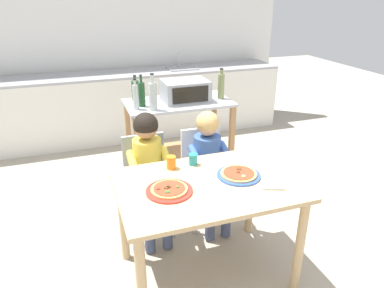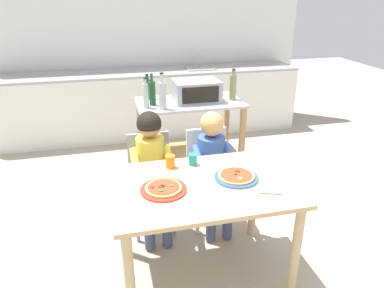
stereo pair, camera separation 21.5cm
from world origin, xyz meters
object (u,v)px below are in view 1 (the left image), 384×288
at_px(bottle_dark_olive_oil, 153,96).
at_px(child_in_blue_striped_shirt, 210,157).
at_px(serving_spoon, 274,189).
at_px(child_in_yellow_shirt, 149,163).
at_px(drinking_cup_teal, 193,159).
at_px(bottle_squat_spirits, 142,94).
at_px(pizza_plate_red_rimmed, 169,190).
at_px(kitchen_island_cart, 179,128).
at_px(bottle_clear_vinegar, 136,96).
at_px(drinking_cup_orange, 171,162).
at_px(toaster_oven, 185,91).
at_px(bottle_brown_beer, 221,86).
at_px(dining_chair_right, 204,169).
at_px(bottle_slim_sauce, 135,90).
at_px(dining_table, 207,198).
at_px(dining_chair_left, 147,177).
at_px(pizza_plate_blue_rimmed, 239,174).

height_order(bottle_dark_olive_oil, child_in_blue_striped_shirt, bottle_dark_olive_oil).
distance_m(bottle_dark_olive_oil, serving_spoon, 1.54).
distance_m(child_in_yellow_shirt, drinking_cup_teal, 0.40).
height_order(bottle_squat_spirits, child_in_yellow_shirt, bottle_squat_spirits).
bearing_deg(drinking_cup_teal, bottle_dark_olive_oil, 93.38).
bearing_deg(pizza_plate_red_rimmed, kitchen_island_cart, 70.84).
bearing_deg(drinking_cup_teal, bottle_clear_vinegar, 101.06).
xyz_separation_m(bottle_dark_olive_oil, drinking_cup_orange, (-0.11, -0.98, -0.20)).
bearing_deg(toaster_oven, bottle_dark_olive_oil, -152.30).
bearing_deg(pizza_plate_red_rimmed, bottle_brown_beer, 56.21).
distance_m(bottle_dark_olive_oil, dining_chair_right, 0.83).
relative_size(kitchen_island_cart, serving_spoon, 7.55).
relative_size(bottle_slim_sauce, serving_spoon, 1.82).
relative_size(bottle_brown_beer, drinking_cup_teal, 3.84).
distance_m(kitchen_island_cart, dining_chair_right, 0.78).
height_order(dining_table, child_in_yellow_shirt, child_in_yellow_shirt).
xyz_separation_m(toaster_oven, dining_chair_right, (-0.09, -0.79, -0.48)).
bearing_deg(dining_table, bottle_clear_vinegar, 98.64).
relative_size(bottle_clear_vinegar, dining_chair_left, 0.36).
relative_size(child_in_yellow_shirt, serving_spoon, 7.38).
bearing_deg(bottle_brown_beer, child_in_blue_striped_shirt, -117.98).
relative_size(bottle_dark_olive_oil, bottle_brown_beer, 1.10).
height_order(kitchen_island_cart, bottle_brown_beer, bottle_brown_beer).
height_order(toaster_oven, dining_table, toaster_oven).
bearing_deg(toaster_oven, bottle_clear_vinegar, -166.52).
xyz_separation_m(kitchen_island_cart, drinking_cup_orange, (-0.41, -1.16, 0.22)).
relative_size(dining_chair_left, drinking_cup_teal, 9.97).
height_order(pizza_plate_blue_rimmed, drinking_cup_orange, drinking_cup_orange).
height_order(kitchen_island_cart, child_in_blue_striped_shirt, child_in_blue_striped_shirt).
xyz_separation_m(bottle_brown_beer, pizza_plate_blue_rimmed, (-0.45, -1.37, -0.24)).
xyz_separation_m(pizza_plate_red_rimmed, drinking_cup_teal, (0.26, 0.30, 0.03)).
height_order(kitchen_island_cart, dining_chair_left, kitchen_island_cart).
bearing_deg(serving_spoon, dining_chair_right, 98.62).
distance_m(kitchen_island_cart, bottle_dark_olive_oil, 0.55).
bearing_deg(child_in_blue_striped_shirt, toaster_oven, 84.41).
distance_m(child_in_blue_striped_shirt, pizza_plate_red_rimmed, 0.75).
bearing_deg(bottle_dark_olive_oil, bottle_slim_sauce, 104.20).
bearing_deg(child_in_blue_striped_shirt, bottle_dark_olive_oil, 111.89).
bearing_deg(kitchen_island_cart, dining_chair_right, -91.00).
bearing_deg(dining_chair_right, drinking_cup_orange, -135.55).
bearing_deg(drinking_cup_teal, drinking_cup_orange, -177.77).
xyz_separation_m(bottle_clear_vinegar, drinking_cup_teal, (0.20, -1.04, -0.20)).
xyz_separation_m(bottle_clear_vinegar, serving_spoon, (0.57, -1.54, -0.23)).
height_order(dining_table, drinking_cup_orange, drinking_cup_orange).
xyz_separation_m(bottle_squat_spirits, dining_chair_left, (-0.13, -0.72, -0.50)).
height_order(toaster_oven, bottle_clear_vinegar, bottle_clear_vinegar).
height_order(dining_table, pizza_plate_blue_rimmed, pizza_plate_blue_rimmed).
bearing_deg(serving_spoon, dining_chair_left, 125.11).
bearing_deg(pizza_plate_red_rimmed, toaster_oven, 68.41).
height_order(bottle_slim_sauce, bottle_brown_beer, bottle_brown_beer).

